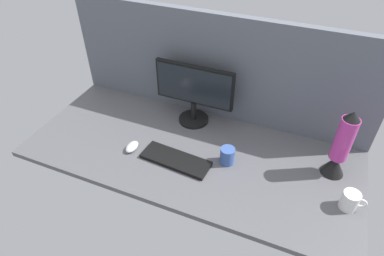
{
  "coord_description": "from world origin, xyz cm",
  "views": [
    {
      "loc": [
        51.71,
        -122.68,
        123.96
      ],
      "look_at": [
        -3.53,
        0.0,
        14.0
      ],
      "focal_mm": 30.82,
      "sensor_mm": 36.0,
      "label": 1
    }
  ],
  "objects_px": {
    "monitor": "(194,91)",
    "mug_ceramic_white": "(350,201)",
    "keyboard": "(176,160)",
    "mug_ceramic_blue": "(227,156)",
    "lava_lamp": "(340,149)",
    "mouse": "(132,147)"
  },
  "relations": [
    {
      "from": "monitor",
      "to": "keyboard",
      "type": "relative_size",
      "value": 1.26
    },
    {
      "from": "mug_ceramic_blue",
      "to": "monitor",
      "type": "bearing_deg",
      "value": 137.86
    },
    {
      "from": "keyboard",
      "to": "lava_lamp",
      "type": "distance_m",
      "value": 0.82
    },
    {
      "from": "monitor",
      "to": "lava_lamp",
      "type": "xyz_separation_m",
      "value": [
        0.82,
        -0.13,
        -0.05
      ]
    },
    {
      "from": "keyboard",
      "to": "mouse",
      "type": "bearing_deg",
      "value": -174.17
    },
    {
      "from": "mouse",
      "to": "lava_lamp",
      "type": "xyz_separation_m",
      "value": [
        1.03,
        0.24,
        0.14
      ]
    },
    {
      "from": "mouse",
      "to": "mug_ceramic_white",
      "type": "xyz_separation_m",
      "value": [
        1.11,
        0.04,
        0.03
      ]
    },
    {
      "from": "keyboard",
      "to": "mug_ceramic_blue",
      "type": "relative_size",
      "value": 3.95
    },
    {
      "from": "mug_ceramic_white",
      "to": "mouse",
      "type": "bearing_deg",
      "value": -177.89
    },
    {
      "from": "mouse",
      "to": "lava_lamp",
      "type": "height_order",
      "value": "lava_lamp"
    },
    {
      "from": "mouse",
      "to": "lava_lamp",
      "type": "distance_m",
      "value": 1.07
    },
    {
      "from": "mouse",
      "to": "mug_ceramic_white",
      "type": "height_order",
      "value": "mug_ceramic_white"
    },
    {
      "from": "lava_lamp",
      "to": "mug_ceramic_white",
      "type": "bearing_deg",
      "value": -66.96
    },
    {
      "from": "keyboard",
      "to": "mug_ceramic_blue",
      "type": "height_order",
      "value": "mug_ceramic_blue"
    },
    {
      "from": "monitor",
      "to": "keyboard",
      "type": "distance_m",
      "value": 0.42
    },
    {
      "from": "monitor",
      "to": "mug_ceramic_white",
      "type": "bearing_deg",
      "value": -20.35
    },
    {
      "from": "monitor",
      "to": "lava_lamp",
      "type": "bearing_deg",
      "value": -9.23
    },
    {
      "from": "keyboard",
      "to": "mug_ceramic_white",
      "type": "height_order",
      "value": "mug_ceramic_white"
    },
    {
      "from": "mug_ceramic_blue",
      "to": "lava_lamp",
      "type": "distance_m",
      "value": 0.55
    },
    {
      "from": "mouse",
      "to": "lava_lamp",
      "type": "relative_size",
      "value": 0.25
    },
    {
      "from": "keyboard",
      "to": "mouse",
      "type": "height_order",
      "value": "mouse"
    },
    {
      "from": "keyboard",
      "to": "mug_ceramic_white",
      "type": "distance_m",
      "value": 0.86
    }
  ]
}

